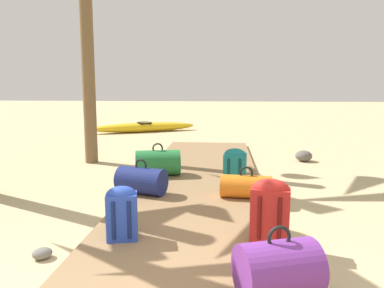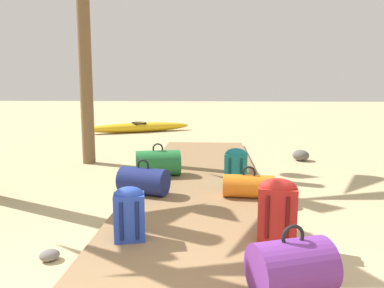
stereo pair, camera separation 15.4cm
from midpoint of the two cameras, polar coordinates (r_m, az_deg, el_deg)
The scene contains 12 objects.
ground_plane at distance 4.67m, azimuth 1.40°, elevation -8.77°, with size 60.00×60.00×0.00m, color tan.
boardwalk at distance 5.34m, azimuth 1.89°, elevation -6.04°, with size 1.76×7.07×0.08m, color olive.
duffel_bag_green at distance 5.54m, azimuth -4.60°, elevation -2.97°, with size 0.74×0.53×0.50m.
backpack_teal at distance 5.08m, azimuth 7.65°, elevation -3.36°, with size 0.33×0.27×0.50m.
duffel_bag_navy at distance 4.64m, azimuth -7.04°, elevation -5.74°, with size 0.67×0.49×0.45m.
duffel_bag_purple at distance 2.56m, azimuth 15.16°, elevation -18.43°, with size 0.60×0.51×0.48m.
backpack_red at distance 3.29m, azimuth 13.53°, elevation -9.91°, with size 0.36×0.24×0.57m.
duffel_bag_orange at distance 4.51m, azimuth 9.49°, elevation -6.62°, with size 0.64×0.33×0.39m.
backpack_blue at distance 3.30m, azimuth -9.66°, elevation -10.47°, with size 0.30×0.25×0.49m.
kayak at distance 11.51m, azimuth -7.16°, elevation 2.65°, with size 3.23×1.92×0.31m.
rock_right_far at distance 7.32m, azimuth 17.77°, elevation -1.80°, with size 0.31×0.32×0.21m, color #5B5651.
rock_left_far at distance 3.39m, azimuth -21.30°, elevation -15.76°, with size 0.16×0.15×0.09m, color slate.
Camera 1 is at (0.36, -1.60, 1.44)m, focal length 33.84 mm.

